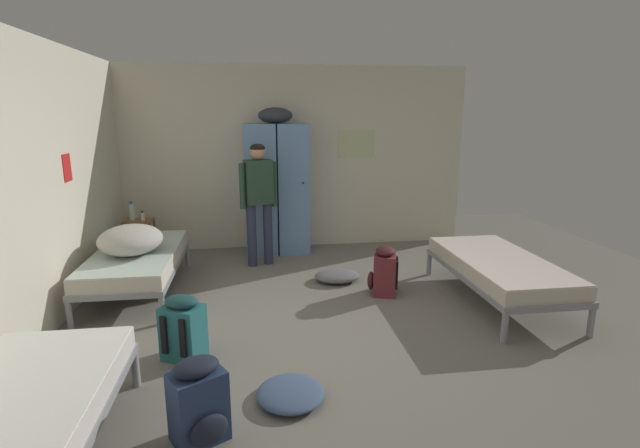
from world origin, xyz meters
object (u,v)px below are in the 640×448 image
at_px(shelf_unit, 140,236).
at_px(lotion_bottle, 143,216).
at_px(locker_bank, 277,186).
at_px(clothes_pile_grey, 337,276).
at_px(bed_left_rear, 137,260).
at_px(backpack_navy, 199,403).
at_px(backpack_maroon, 384,272).
at_px(clothes_pile_denim, 291,393).
at_px(bedding_heap, 131,240).
at_px(bed_left_front, 8,424).
at_px(bed_right, 499,267).
at_px(backpack_teal, 184,328).
at_px(person_traveler, 259,193).
at_px(water_bottle, 132,211).

height_order(shelf_unit, lotion_bottle, lotion_bottle).
bearing_deg(locker_bank, clothes_pile_grey, -64.92).
xyz_separation_m(bed_left_rear, backpack_navy, (0.96, -2.68, -0.12)).
bearing_deg(backpack_maroon, locker_bank, 120.53).
distance_m(locker_bank, backpack_navy, 4.21).
distance_m(bed_left_rear, lotion_bottle, 1.25).
relative_size(shelf_unit, clothes_pile_denim, 1.12).
distance_m(bedding_heap, lotion_bottle, 1.33).
relative_size(locker_bank, bed_left_front, 1.09).
height_order(bed_right, bedding_heap, bedding_heap).
bearing_deg(clothes_pile_denim, backpack_teal, 138.93).
xyz_separation_m(bed_right, person_traveler, (-2.52, 1.63, 0.59)).
xyz_separation_m(bed_right, clothes_pile_denim, (-2.36, -1.51, -0.33)).
height_order(backpack_maroon, backpack_navy, same).
height_order(bed_right, water_bottle, water_bottle).
height_order(clothes_pile_grey, clothes_pile_denim, clothes_pile_grey).
bearing_deg(clothes_pile_grey, backpack_navy, -116.31).
bearing_deg(shelf_unit, backpack_teal, -71.18).
bearing_deg(bed_left_front, shelf_unit, 93.43).
bearing_deg(bedding_heap, backpack_maroon, -6.91).
height_order(bed_left_front, backpack_teal, backpack_teal).
bearing_deg(bed_left_front, clothes_pile_denim, 20.94).
bearing_deg(bedding_heap, backpack_navy, -69.16).
bearing_deg(person_traveler, backpack_maroon, -42.67).
relative_size(bedding_heap, backpack_maroon, 1.44).
bearing_deg(locker_bank, water_bottle, -176.08).
height_order(lotion_bottle, clothes_pile_grey, lotion_bottle).
xyz_separation_m(lotion_bottle, clothes_pile_grey, (2.48, -1.18, -0.56)).
height_order(locker_bank, backpack_navy, locker_bank).
bearing_deg(bed_left_front, bed_left_rear, 90.00).
relative_size(shelf_unit, bed_left_front, 0.30).
distance_m(backpack_maroon, clothes_pile_grey, 0.68).
distance_m(bedding_heap, clothes_pile_grey, 2.40).
bearing_deg(water_bottle, backpack_teal, -69.89).
bearing_deg(bedding_heap, clothes_pile_denim, -54.77).
bearing_deg(bed_left_rear, backpack_navy, -70.27).
bearing_deg(clothes_pile_denim, locker_bank, 88.35).
relative_size(lotion_bottle, clothes_pile_grey, 0.24).
relative_size(locker_bank, clothes_pile_grey, 3.80).
relative_size(locker_bank, bedding_heap, 2.62).
bearing_deg(bed_left_rear, clothes_pile_denim, -56.31).
bearing_deg(locker_bank, bedding_heap, -137.93).
relative_size(shelf_unit, backpack_navy, 1.04).
bearing_deg(backpack_teal, backpack_navy, -77.62).
distance_m(shelf_unit, lotion_bottle, 0.29).
bearing_deg(bed_left_rear, backpack_maroon, -9.04).
bearing_deg(backpack_teal, bed_right, 13.91).
bearing_deg(bed_left_rear, locker_bank, 40.44).
distance_m(bed_left_front, bedding_heap, 2.83).
bearing_deg(backpack_teal, bed_left_rear, 114.29).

